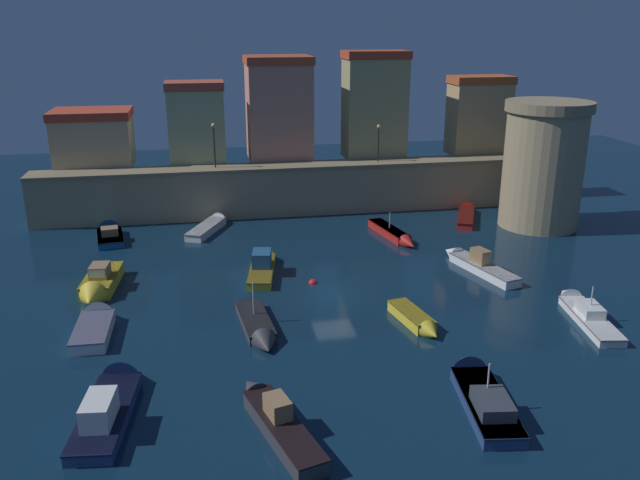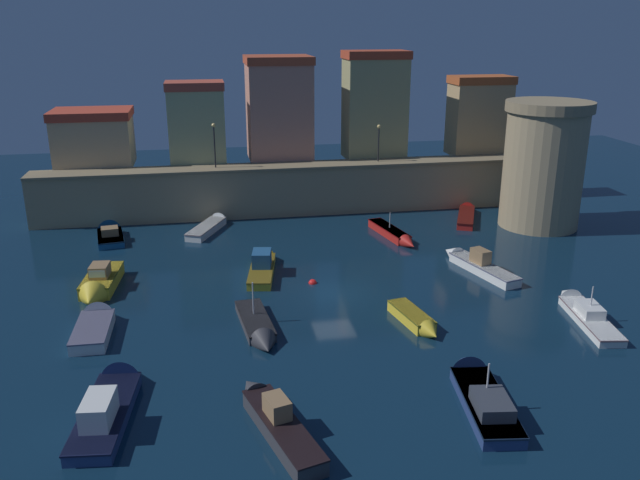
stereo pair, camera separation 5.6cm
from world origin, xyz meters
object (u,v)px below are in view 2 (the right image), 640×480
moored_boat_7 (259,329)px  moored_boat_4 (417,320)px  moored_boat_9 (394,234)px  moored_boat_11 (466,214)px  moored_boat_13 (99,284)px  moored_boat_3 (110,400)px  moored_boat_5 (263,263)px  moored_boat_12 (275,418)px  moored_boat_8 (96,323)px  moored_boat_10 (110,233)px  moored_boat_1 (212,225)px  moored_boat_2 (582,310)px  moored_boat_0 (475,263)px  mooring_buoy_0 (313,283)px  quay_lamp_1 (379,137)px  moored_boat_6 (479,391)px  fortress_tower (543,164)px  quay_lamp_0 (214,138)px

moored_boat_7 → moored_boat_4: bearing=80.5°
moored_boat_9 → moored_boat_11: (7.67, 4.36, -0.02)m
moored_boat_9 → moored_boat_13: 22.10m
moored_boat_3 → moored_boat_11: size_ratio=1.09×
moored_boat_5 → moored_boat_12: 18.24m
moored_boat_7 → moored_boat_8: (-8.68, 2.14, 0.08)m
moored_boat_7 → moored_boat_10: 21.09m
moored_boat_1 → moored_boat_2: 28.87m
moored_boat_5 → moored_boat_13: (-10.36, -2.05, 0.05)m
moored_boat_0 → mooring_buoy_0: 11.26m
quay_lamp_1 → moored_boat_3: (-19.61, -28.85, -6.00)m
moored_boat_6 → moored_boat_11: bearing=-13.4°
quay_lamp_1 → moored_boat_13: (-21.87, -15.38, -5.94)m
fortress_tower → moored_boat_11: fortress_tower is taller
fortress_tower → quay_lamp_1: bearing=147.9°
moored_boat_3 → moored_boat_7: size_ratio=1.22×
moored_boat_1 → moored_boat_4: (10.69, -20.05, 0.02)m
moored_boat_2 → moored_boat_10: (-28.23, 19.59, 0.00)m
moored_boat_6 → moored_boat_8: size_ratio=1.36×
moored_boat_8 → moored_boat_13: size_ratio=0.87×
moored_boat_2 → moored_boat_4: size_ratio=1.54×
quay_lamp_1 → moored_boat_4: 24.58m
moored_boat_3 → moored_boat_4: moored_boat_3 is taller
moored_boat_3 → moored_boat_12: (6.82, -2.67, 0.03)m
moored_boat_11 → moored_boat_7: bearing=158.2°
moored_boat_2 → moored_boat_5: moored_boat_2 is taller
moored_boat_5 → moored_boat_10: bearing=60.1°
moored_boat_12 → moored_boat_13: 18.52m
quay_lamp_1 → moored_boat_1: quay_lamp_1 is taller
quay_lamp_1 → moored_boat_1: size_ratio=0.49×
fortress_tower → moored_boat_6: 28.52m
quay_lamp_1 → moored_boat_0: size_ratio=0.43×
moored_boat_3 → moored_boat_11: moored_boat_3 is taller
moored_boat_1 → moored_boat_13: 13.95m
moored_boat_0 → moored_boat_3: size_ratio=0.98×
moored_boat_2 → moored_boat_12: size_ratio=1.00×
moored_boat_4 → moored_boat_12: bearing=-58.2°
quay_lamp_0 → moored_boat_9: quay_lamp_0 is taller
fortress_tower → moored_boat_10: bearing=174.9°
quay_lamp_0 → quay_lamp_1: 14.07m
fortress_tower → quay_lamp_0: 26.78m
moored_boat_10 → moored_boat_12: moored_boat_12 is taller
moored_boat_0 → moored_boat_11: 12.38m
moored_boat_0 → quay_lamp_1: bearing=-5.4°
quay_lamp_1 → moored_boat_12: size_ratio=0.44×
moored_boat_11 → moored_boat_5: bearing=140.9°
moored_boat_13 → moored_boat_6: bearing=54.8°
moored_boat_2 → moored_boat_7: bearing=96.0°
moored_boat_0 → moored_boat_2: size_ratio=1.02×
moored_boat_1 → moored_boat_2: moored_boat_2 is taller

